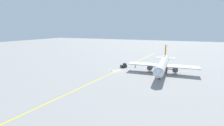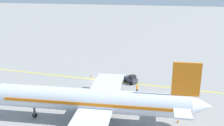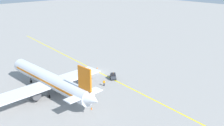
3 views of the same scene
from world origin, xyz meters
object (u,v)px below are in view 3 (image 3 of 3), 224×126
at_px(traffic_cone_near_nose, 97,68).
at_px(baggage_tug_dark, 113,76).
at_px(airplane_at_gate, 50,80).
at_px(ground_crew_worker, 104,83).
at_px(traffic_cone_mid_apron, 92,108).

bearing_deg(traffic_cone_near_nose, baggage_tug_dark, -101.53).
distance_m(airplane_at_gate, traffic_cone_near_nose, 21.20).
bearing_deg(ground_crew_worker, baggage_tug_dark, 20.82).
height_order(airplane_at_gate, ground_crew_worker, airplane_at_gate).
height_order(airplane_at_gate, traffic_cone_near_nose, airplane_at_gate).
height_order(ground_crew_worker, traffic_cone_near_nose, ground_crew_worker).
relative_size(airplane_at_gate, traffic_cone_near_nose, 64.58).
xyz_separation_m(baggage_tug_dark, traffic_cone_near_nose, (1.96, 9.62, -0.63)).
relative_size(ground_crew_worker, traffic_cone_near_nose, 3.05).
bearing_deg(ground_crew_worker, traffic_cone_near_nose, 58.76).
height_order(traffic_cone_near_nose, traffic_cone_mid_apron, same).
bearing_deg(traffic_cone_mid_apron, baggage_tug_dark, 32.25).
bearing_deg(baggage_tug_dark, airplane_at_gate, 169.40).
bearing_deg(airplane_at_gate, traffic_cone_mid_apron, -78.54).
bearing_deg(ground_crew_worker, traffic_cone_mid_apron, -143.01).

